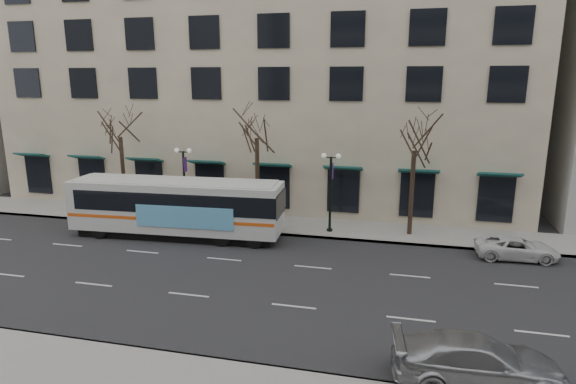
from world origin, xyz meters
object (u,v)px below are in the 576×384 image
(lamp_post_left, at_px, (185,181))
(tree_far_mid, at_px, (257,123))
(tree_far_left, at_px, (119,123))
(white_pickup, at_px, (517,248))
(lamp_post_right, at_px, (331,189))
(tree_far_right, at_px, (415,135))
(city_bus, at_px, (178,206))
(silver_car, at_px, (477,361))

(lamp_post_left, bearing_deg, tree_far_mid, 6.85)
(tree_far_left, bearing_deg, white_pickup, -5.77)
(tree_far_left, relative_size, lamp_post_right, 1.60)
(tree_far_right, bearing_deg, city_bus, -166.56)
(tree_far_left, distance_m, tree_far_mid, 10.00)
(tree_far_left, height_order, lamp_post_left, tree_far_left)
(tree_far_right, height_order, lamp_post_right, tree_far_right)
(silver_car, bearing_deg, tree_far_left, 49.28)
(lamp_post_right, height_order, city_bus, lamp_post_right)
(tree_far_right, height_order, white_pickup, tree_far_right)
(lamp_post_left, relative_size, city_bus, 0.39)
(lamp_post_right, bearing_deg, silver_car, -64.07)
(tree_far_right, bearing_deg, white_pickup, -24.33)
(lamp_post_right, bearing_deg, tree_far_mid, 173.17)
(city_bus, height_order, silver_car, city_bus)
(tree_far_mid, height_order, city_bus, tree_far_mid)
(tree_far_mid, xyz_separation_m, lamp_post_right, (5.01, -0.60, -3.96))
(tree_far_left, height_order, tree_far_mid, tree_far_mid)
(tree_far_mid, xyz_separation_m, white_pickup, (15.75, -2.60, -6.30))
(tree_far_right, xyz_separation_m, white_pickup, (5.75, -2.60, -5.81))
(lamp_post_right, xyz_separation_m, silver_car, (7.00, -14.40, -2.15))
(tree_far_right, bearing_deg, lamp_post_right, -173.15)
(lamp_post_left, distance_m, lamp_post_right, 10.00)
(city_bus, distance_m, white_pickup, 20.02)
(lamp_post_left, height_order, lamp_post_right, same)
(tree_far_left, xyz_separation_m, tree_far_mid, (10.00, 0.00, 0.21))
(tree_far_right, relative_size, city_bus, 0.60)
(lamp_post_left, xyz_separation_m, white_pickup, (20.74, -2.00, -2.34))
(white_pickup, bearing_deg, tree_far_right, 62.56)
(tree_far_mid, height_order, tree_far_right, tree_far_mid)
(lamp_post_left, bearing_deg, tree_far_right, 2.29)
(tree_far_left, height_order, white_pickup, tree_far_left)
(tree_far_mid, height_order, silver_car, tree_far_mid)
(tree_far_mid, xyz_separation_m, city_bus, (-4.20, -3.39, -4.93))
(white_pickup, bearing_deg, lamp_post_right, 76.34)
(lamp_post_left, bearing_deg, silver_car, -40.26)
(tree_far_right, distance_m, white_pickup, 8.58)
(tree_far_mid, bearing_deg, lamp_post_right, -6.83)
(silver_car, bearing_deg, tree_far_right, 1.19)
(silver_car, relative_size, white_pickup, 1.25)
(tree_far_mid, xyz_separation_m, tree_far_right, (10.00, -0.00, -0.48))
(tree_far_left, xyz_separation_m, lamp_post_left, (5.01, -0.60, -3.75))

